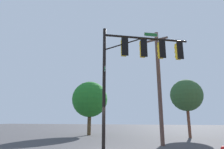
# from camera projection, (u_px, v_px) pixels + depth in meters

# --- Properties ---
(signal_pole_assembly) EXTENTS (5.41, 2.91, 7.48)m
(signal_pole_assembly) POSITION_uv_depth(u_px,v_px,m) (139.00, 58.00, 12.12)
(signal_pole_assembly) COLOR black
(signal_pole_assembly) RESTS_ON ground_plane
(utility_pole) EXTENTS (1.76, 0.64, 8.69)m
(utility_pole) POSITION_uv_depth(u_px,v_px,m) (159.00, 84.00, 14.39)
(utility_pole) COLOR brown
(utility_pole) RESTS_ON ground_plane
(tree_near) EXTENTS (3.34, 3.34, 5.99)m
(tree_near) POSITION_uv_depth(u_px,v_px,m) (186.00, 95.00, 19.99)
(tree_near) COLOR brown
(tree_near) RESTS_ON ground_plane
(tree_mid) EXTENTS (4.31, 4.31, 6.38)m
(tree_mid) POSITION_uv_depth(u_px,v_px,m) (90.00, 99.00, 23.11)
(tree_mid) COLOR #503D24
(tree_mid) RESTS_ON ground_plane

